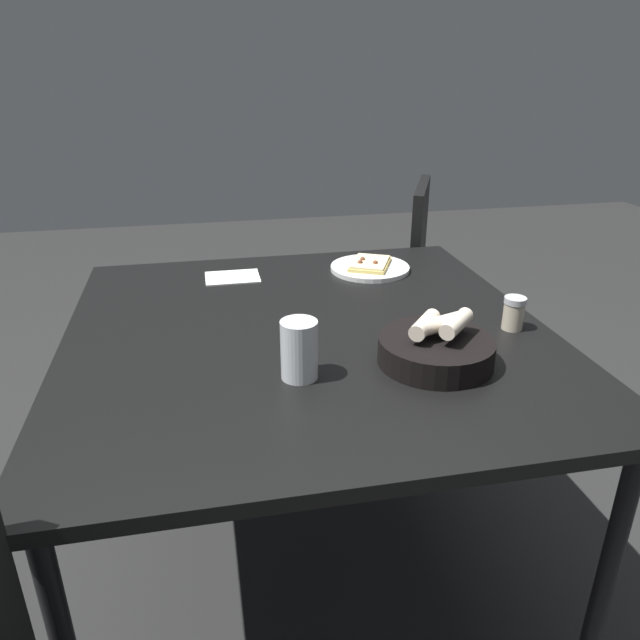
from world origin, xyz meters
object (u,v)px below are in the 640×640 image
(dining_table, at_px, (308,348))
(pizza_plate, at_px, (370,267))
(pepper_shaker, at_px, (513,315))
(beer_glass, at_px, (299,352))
(chair_far, at_px, (388,283))
(bread_basket, at_px, (437,348))

(dining_table, bearing_deg, pizza_plate, 55.65)
(pizza_plate, height_order, pepper_shaker, pepper_shaker)
(beer_glass, xyz_separation_m, chair_far, (0.54, 1.09, -0.28))
(dining_table, xyz_separation_m, chair_far, (0.48, 0.86, -0.18))
(pepper_shaker, bearing_deg, dining_table, 168.50)
(pepper_shaker, bearing_deg, chair_far, 90.14)
(dining_table, xyz_separation_m, beer_glass, (-0.06, -0.23, 0.11))
(bread_basket, xyz_separation_m, pepper_shaker, (0.25, 0.13, 0.00))
(bread_basket, distance_m, chair_far, 1.15)
(pepper_shaker, xyz_separation_m, chair_far, (-0.00, 0.96, -0.26))
(pizza_plate, height_order, bread_basket, bread_basket)
(pizza_plate, xyz_separation_m, pepper_shaker, (0.22, -0.49, 0.03))
(bread_basket, distance_m, beer_glass, 0.30)
(bread_basket, bearing_deg, pizza_plate, 87.39)
(beer_glass, bearing_deg, pizza_plate, 62.24)
(dining_table, relative_size, bread_basket, 4.77)
(pizza_plate, relative_size, pepper_shaker, 2.99)
(dining_table, height_order, bread_basket, bread_basket)
(bread_basket, height_order, chair_far, chair_far)
(beer_glass, height_order, pepper_shaker, beer_glass)
(bread_basket, relative_size, chair_far, 0.27)
(dining_table, height_order, beer_glass, beer_glass)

